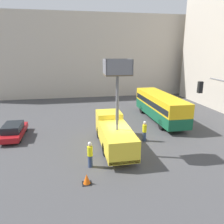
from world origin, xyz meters
TOP-DOWN VIEW (x-y plane):
  - ground_plane at (0.00, 0.00)m, footprint 120.00×120.00m
  - building_backdrop_far at (0.00, 27.11)m, footprint 44.00×10.00m
  - utility_truck at (-0.73, 0.41)m, footprint 2.24×7.36m
  - city_bus at (6.15, 7.10)m, footprint 2.56×10.45m
  - road_worker_near_truck at (-3.00, -2.43)m, footprint 0.38×0.38m
  - road_worker_directing at (2.28, 1.31)m, footprint 0.38×0.38m
  - traffic_cone_near_truck at (-3.41, -4.44)m, footprint 0.58×0.58m
  - parked_car_curbside at (-9.63, 4.41)m, footprint 1.78×4.64m

SIDE VIEW (x-z plane):
  - ground_plane at x=0.00m, z-range 0.00..0.00m
  - traffic_cone_near_truck at x=-3.41m, z-range -0.02..0.64m
  - parked_car_curbside at x=-9.63m, z-range 0.01..1.40m
  - road_worker_directing at x=2.28m, z-range 0.01..1.92m
  - road_worker_near_truck at x=-3.00m, z-range 0.01..1.93m
  - utility_truck at x=-0.73m, z-range -2.22..5.20m
  - city_bus at x=6.15m, z-range 0.29..3.35m
  - building_backdrop_far at x=0.00m, z-range 0.00..14.21m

